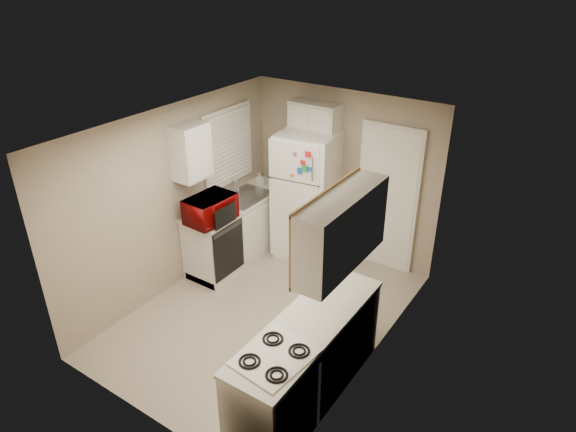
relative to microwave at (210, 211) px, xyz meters
The scene contains 19 objects.
floor 1.47m from the microwave, 12.64° to the right, with size 3.80×3.80×0.00m, color #C2B29F.
ceiling 1.70m from the microwave, 12.64° to the right, with size 3.80×3.80×0.00m, color white.
wall_left 0.48m from the microwave, 150.08° to the right, with size 3.80×3.80×0.00m, color tan.
wall_right 2.42m from the microwave, ahead, with size 3.80×3.80×0.00m, color tan.
wall_back 1.96m from the microwave, 58.96° to the left, with size 2.80×2.80×0.00m, color tan.
wall_front 2.36m from the microwave, 64.65° to the right, with size 2.80×2.80×0.00m, color tan.
left_counter 0.91m from the microwave, 97.82° to the left, with size 0.60×1.80×0.90m, color silver.
dishwasher 0.60m from the microwave, 20.56° to the left, with size 0.03×0.58×0.72m, color black.
sink 0.85m from the microwave, 96.41° to the left, with size 0.54×0.74×0.16m, color gray.
microwave is the anchor object (origin of this frame).
soap_bottle 1.25m from the microwave, 96.56° to the left, with size 0.09×0.09×0.20m, color beige.
window_blinds 1.05m from the microwave, 113.16° to the left, with size 0.10×0.98×1.08m, color silver.
upper_cabinet_left 0.79m from the microwave, behind, with size 0.30×0.45×0.70m, color silver.
refrigerator 1.47m from the microwave, 63.78° to the left, with size 0.76×0.74×1.85m, color white.
cabinet_over_fridge 1.90m from the microwave, 68.27° to the left, with size 0.70×0.30×0.40m, color silver.
interior_door 2.36m from the microwave, 43.74° to the left, with size 0.86×0.06×2.08m, color white.
right_counter 2.42m from the microwave, 25.96° to the right, with size 0.60×2.00×0.90m, color silver.
stove 2.72m from the microwave, 36.79° to the right, with size 0.53×0.65×0.79m, color white.
upper_cabinet_right 2.49m from the microwave, 17.83° to the right, with size 0.30×1.20×0.70m, color silver.
Camera 1 is at (3.06, -4.06, 4.01)m, focal length 32.00 mm.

